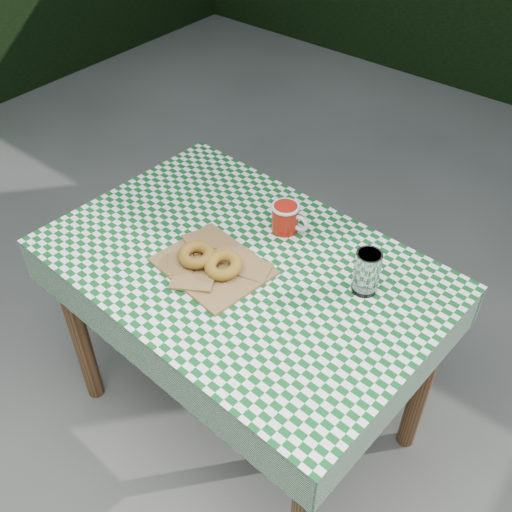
{
  "coord_description": "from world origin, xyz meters",
  "views": [
    {
      "loc": [
        0.78,
        -1.04,
        1.88
      ],
      "look_at": [
        0.01,
        -0.09,
        0.79
      ],
      "focal_mm": 41.59,
      "sensor_mm": 36.0,
      "label": 1
    }
  ],
  "objects_px": {
    "paper_bag": "(213,265)",
    "coffee_mug": "(285,218)",
    "table": "(244,349)",
    "drinking_glass": "(367,272)"
  },
  "relations": [
    {
      "from": "table",
      "to": "paper_bag",
      "type": "xyz_separation_m",
      "value": [
        -0.05,
        -0.07,
        0.39
      ]
    },
    {
      "from": "paper_bag",
      "to": "coffee_mug",
      "type": "distance_m",
      "value": 0.27
    },
    {
      "from": "table",
      "to": "drinking_glass",
      "type": "bearing_deg",
      "value": 24.47
    },
    {
      "from": "paper_bag",
      "to": "coffee_mug",
      "type": "relative_size",
      "value": 1.86
    },
    {
      "from": "table",
      "to": "coffee_mug",
      "type": "distance_m",
      "value": 0.47
    },
    {
      "from": "coffee_mug",
      "to": "drinking_glass",
      "type": "height_order",
      "value": "drinking_glass"
    },
    {
      "from": "paper_bag",
      "to": "coffee_mug",
      "type": "height_order",
      "value": "coffee_mug"
    },
    {
      "from": "paper_bag",
      "to": "drinking_glass",
      "type": "relative_size",
      "value": 2.33
    },
    {
      "from": "table",
      "to": "coffee_mug",
      "type": "relative_size",
      "value": 6.91
    },
    {
      "from": "table",
      "to": "coffee_mug",
      "type": "xyz_separation_m",
      "value": [
        0.0,
        0.19,
        0.43
      ]
    }
  ]
}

